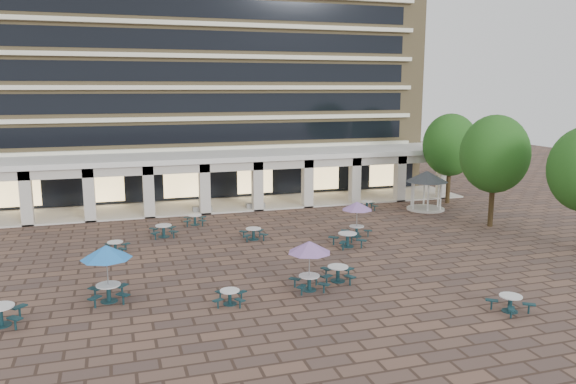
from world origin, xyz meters
name	(u,v)px	position (x,y,z in m)	size (l,w,h in m)	color
ground	(275,256)	(0.00, 0.00, 0.00)	(120.00, 120.00, 0.00)	brown
apartment_building	(202,57)	(0.00, 25.47, 12.60)	(40.00, 15.50, 25.20)	#978155
retail_arcade	(225,170)	(0.00, 14.80, 3.00)	(42.00, 6.60, 4.40)	white
picnic_table_0	(0,314)	(-13.51, -5.99, 0.52)	(1.96, 1.96, 0.87)	#123137
picnic_table_1	(338,272)	(1.87, -5.11, 0.47)	(2.14, 2.14, 0.80)	#123137
picnic_table_3	(510,302)	(7.61, -11.00, 0.44)	(1.85, 1.85, 0.74)	#123137
picnic_table_4	(106,254)	(-9.24, -4.52, 2.27)	(2.31, 2.31, 2.67)	#123137
picnic_table_5	(230,296)	(-3.99, -6.50, 0.40)	(1.77, 1.77, 0.67)	#123137
picnic_table_6	(309,249)	(0.05, -5.89, 2.09)	(2.13, 2.13, 2.46)	#123137
picnic_table_7	(347,238)	(4.84, 0.59, 0.52)	(2.06, 2.06, 0.87)	#123137
picnic_table_8	(115,246)	(-8.89, 3.45, 0.41)	(1.78, 1.78, 0.69)	#123137
picnic_table_9	(195,219)	(-3.38, 9.00, 0.44)	(1.82, 1.82, 0.74)	#123137
picnic_table_10	(253,233)	(-0.31, 3.94, 0.44)	(1.70, 1.70, 0.74)	#123137
picnic_table_11	(357,207)	(6.35, 2.58, 1.99)	(2.03, 2.03, 2.35)	#123137
picnic_table_12	(164,230)	(-5.82, 6.31, 0.48)	(1.80, 1.80, 0.80)	#123137
picnic_table_13	(367,204)	(10.59, 10.00, 0.42)	(1.81, 1.81, 0.71)	#123137
gazebo	(427,181)	(15.10, 8.58, 2.36)	(3.37, 3.37, 3.13)	beige
tree_east_a	(495,154)	(16.58, 2.36, 5.15)	(4.73, 4.73, 7.88)	#44331B
tree_east_c	(450,145)	(18.30, 10.38, 4.96)	(4.56, 4.56, 7.59)	#44331B
planter_left	(202,207)	(-2.26, 12.90, 0.42)	(1.50, 0.61, 1.15)	gray
planter_right	(255,202)	(2.05, 12.90, 0.57)	(1.50, 0.88, 1.33)	gray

